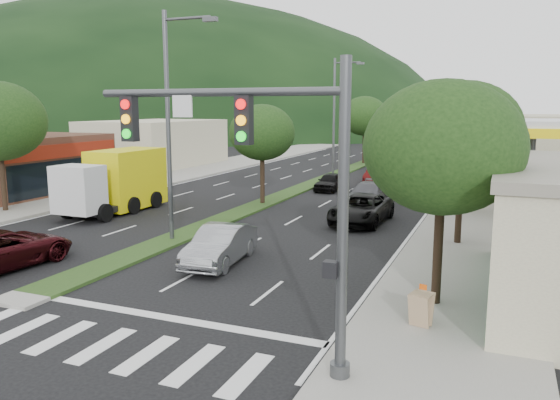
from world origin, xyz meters
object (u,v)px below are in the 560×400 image
at_px(tree_r_b, 464,129).
at_px(tree_med_far, 365,116).
at_px(traffic_signal, 273,170).
at_px(tree_r_d, 482,118).
at_px(streetlight_mid, 336,111).
at_px(box_truck, 118,183).
at_px(tree_med_near, 262,133).
at_px(car_queue_c, 377,175).
at_px(car_queue_b, 368,194).
at_px(a_frame_sign, 421,306).
at_px(car_queue_d, 361,209).
at_px(tree_r_a, 443,148).
at_px(streetlight_near, 172,116).
at_px(tree_r_e, 486,119).
at_px(car_queue_a, 330,182).
at_px(tree_r_c, 474,129).
at_px(motorhome, 400,159).
at_px(suv_maroon, 2,249).

bearing_deg(tree_r_b, tree_med_far, 110.56).
relative_size(traffic_signal, tree_r_d, 0.98).
bearing_deg(streetlight_mid, box_truck, -109.00).
bearing_deg(tree_med_near, car_queue_c, 69.50).
bearing_deg(car_queue_b, a_frame_sign, -70.07).
bearing_deg(tree_r_d, box_truck, -137.45).
bearing_deg(box_truck, car_queue_d, -170.99).
relative_size(tree_r_a, box_truck, 0.93).
height_order(tree_r_a, tree_r_d, tree_r_d).
bearing_deg(streetlight_near, tree_r_e, 69.77).
bearing_deg(tree_med_near, traffic_signal, -65.20).
height_order(tree_r_a, box_truck, tree_r_a).
distance_m(tree_r_e, car_queue_c, 13.20).
distance_m(tree_r_b, car_queue_b, 10.81).
height_order(tree_r_b, car_queue_d, tree_r_b).
xyz_separation_m(tree_med_near, streetlight_mid, (0.21, 15.00, 1.16)).
height_order(tree_r_a, streetlight_mid, streetlight_mid).
xyz_separation_m(tree_r_b, car_queue_a, (-9.79, 13.00, -4.39)).
height_order(streetlight_mid, a_frame_sign, streetlight_mid).
distance_m(tree_r_b, a_frame_sign, 10.90).
bearing_deg(tree_r_c, tree_r_e, 90.00).
distance_m(streetlight_mid, car_queue_b, 15.10).
relative_size(box_truck, motorhome, 0.87).
xyz_separation_m(car_queue_b, a_frame_sign, (5.68, -18.00, -0.02)).
relative_size(car_queue_b, car_queue_d, 0.94).
bearing_deg(car_queue_b, car_queue_d, -78.39).
bearing_deg(car_queue_b, motorhome, 94.73).
distance_m(tree_med_far, streetlight_near, 36.01).
bearing_deg(suv_maroon, a_frame_sign, -174.55).
xyz_separation_m(suv_maroon, car_queue_a, (5.71, 23.00, -0.10)).
distance_m(streetlight_mid, suv_maroon, 31.59).
bearing_deg(streetlight_mid, car_queue_d, -69.40).
bearing_deg(tree_med_near, car_queue_a, 72.45).
height_order(suv_maroon, motorhome, motorhome).
height_order(tree_r_c, a_frame_sign, tree_r_c).
bearing_deg(tree_r_b, tree_med_near, 153.43).
height_order(suv_maroon, a_frame_sign, suv_maroon).
relative_size(traffic_signal, motorhome, 0.85).
bearing_deg(car_queue_a, tree_r_a, -63.27).
distance_m(traffic_signal, streetlight_near, 13.03).
distance_m(tree_r_c, tree_med_far, 26.83).
bearing_deg(car_queue_a, tree_r_e, 58.63).
xyz_separation_m(tree_r_c, box_truck, (-18.76, -7.22, -3.08)).
bearing_deg(tree_r_d, tree_r_c, -90.00).
bearing_deg(tree_med_near, tree_r_a, -49.40).
xyz_separation_m(tree_r_c, streetlight_mid, (-11.79, 13.00, 0.84)).
distance_m(tree_r_a, a_frame_sign, 4.58).
bearing_deg(car_queue_d, tree_r_b, -28.46).
distance_m(tree_r_d, tree_r_e, 10.00).
height_order(tree_r_c, tree_r_e, tree_r_e).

